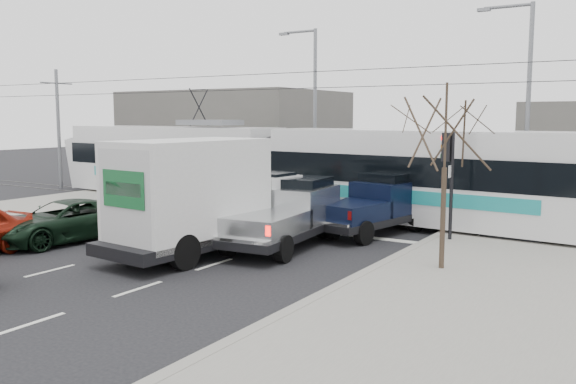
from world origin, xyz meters
The scene contains 14 objects.
ground centered at (0.00, 0.00, 0.00)m, with size 120.00×120.00×0.00m, color black.
sidewalk_right centered at (9.00, 0.00, 0.07)m, with size 6.00×60.00×0.15m, color gray.
rails centered at (0.00, 10.00, 0.01)m, with size 60.00×1.60×0.03m, color #33302D.
building_left centered at (-14.00, 22.00, 3.00)m, with size 14.00×10.00×6.00m, color #66625C.
bare_tree centered at (7.60, 2.50, 3.79)m, with size 2.40×2.40×5.00m.
traffic_signal centered at (6.47, 6.50, 2.74)m, with size 0.44×0.44×3.60m.
street_lamp_near centered at (7.31, 14.00, 5.11)m, with size 2.38×0.25×9.00m.
street_lamp_far centered at (-4.19, 16.00, 5.11)m, with size 2.38×0.25×9.00m.
catenary centered at (0.00, 10.00, 3.88)m, with size 60.00×0.20×7.00m.
tram centered at (-2.25, 9.53, 1.98)m, with size 27.43×4.93×5.57m.
silver_pickup centered at (2.13, 3.47, 1.09)m, with size 2.60×6.20×2.19m.
box_truck centered at (0.48, 1.05, 1.76)m, with size 3.05×7.32×3.57m.
navy_pickup centered at (3.75, 6.87, 1.07)m, with size 2.83×5.43×2.18m.
green_car centered at (-4.74, -0.10, 0.70)m, with size 2.33×5.05×1.40m, color black.
Camera 1 is at (12.63, -13.50, 4.25)m, focal length 38.00 mm.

